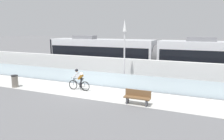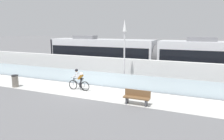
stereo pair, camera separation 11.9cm
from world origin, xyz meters
TOP-DOWN VIEW (x-y plane):
  - ground_plane at (0.00, 0.00)m, footprint 200.00×200.00m
  - bike_path_deck at (0.00, 0.00)m, footprint 32.00×3.20m
  - glass_parapet at (0.00, 1.85)m, footprint 32.00×0.05m
  - concrete_barrier_wall at (0.00, 3.65)m, footprint 32.00×0.36m
  - tram_rail_near at (0.00, 6.13)m, footprint 32.00×0.08m
  - tram_rail_far at (0.00, 7.57)m, footprint 32.00×0.08m
  - tram at (3.72, 6.85)m, footprint 22.56×2.54m
  - cyclist_on_bike at (-0.51, 0.00)m, footprint 1.77×0.58m
  - lamp_post_antenna at (2.24, 2.15)m, footprint 0.28×0.28m
  - trash_bin at (-5.57, -1.25)m, footprint 0.51×0.51m
  - bench at (4.37, -1.29)m, footprint 1.60×0.45m

SIDE VIEW (x-z plane):
  - ground_plane at x=0.00m, z-range 0.00..0.00m
  - tram_rail_near at x=0.00m, z-range 0.00..0.01m
  - tram_rail_far at x=0.00m, z-range 0.00..0.01m
  - bike_path_deck at x=0.00m, z-range 0.00..0.01m
  - bench at x=4.37m, z-range 0.03..0.92m
  - trash_bin at x=-5.57m, z-range 0.00..0.96m
  - glass_parapet at x=0.00m, z-range 0.00..1.12m
  - cyclist_on_bike at x=-0.51m, z-range -0.02..1.59m
  - concrete_barrier_wall at x=0.00m, z-range 0.00..2.06m
  - tram at x=3.72m, z-range -0.01..3.80m
  - lamp_post_antenna at x=2.24m, z-range 0.69..5.89m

